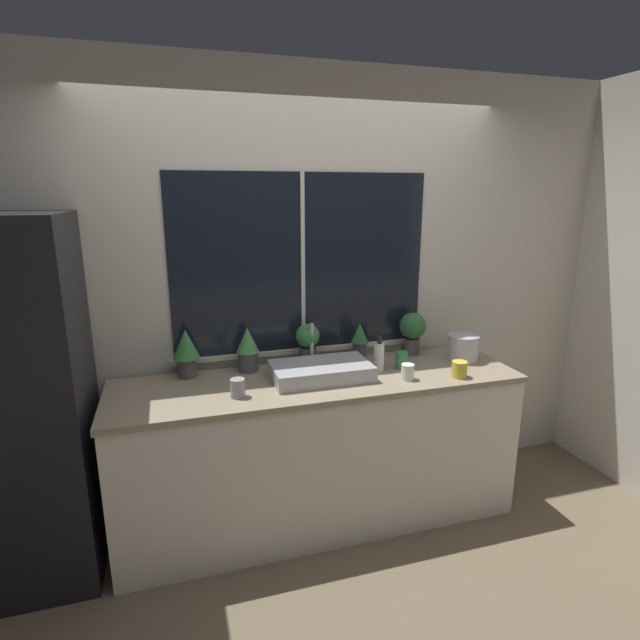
% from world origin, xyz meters
% --- Properties ---
extents(ground_plane, '(14.00, 14.00, 0.00)m').
position_xyz_m(ground_plane, '(0.00, 0.00, 0.00)').
color(ground_plane, brown).
extents(wall_back, '(8.00, 0.09, 2.70)m').
position_xyz_m(wall_back, '(0.00, 0.71, 1.35)').
color(wall_back, beige).
rests_on(wall_back, ground_plane).
extents(wall_right, '(0.06, 7.00, 2.70)m').
position_xyz_m(wall_right, '(2.13, 1.50, 1.35)').
color(wall_right, beige).
rests_on(wall_right, ground_plane).
extents(counter, '(2.37, 0.66, 0.92)m').
position_xyz_m(counter, '(0.00, 0.32, 0.46)').
color(counter, silver).
rests_on(counter, ground_plane).
extents(refrigerator, '(0.61, 0.67, 1.88)m').
position_xyz_m(refrigerator, '(-1.54, 0.33, 0.94)').
color(refrigerator, black).
rests_on(refrigerator, ground_plane).
extents(sink, '(0.57, 0.38, 0.28)m').
position_xyz_m(sink, '(0.01, 0.32, 0.96)').
color(sink, '#ADADB2').
rests_on(sink, counter).
extents(potted_plant_far_left, '(0.16, 0.16, 0.29)m').
position_xyz_m(potted_plant_far_left, '(-0.73, 0.57, 1.08)').
color(potted_plant_far_left, '#4C4C51').
rests_on(potted_plant_far_left, counter).
extents(potted_plant_left, '(0.14, 0.14, 0.27)m').
position_xyz_m(potted_plant_left, '(-0.37, 0.57, 1.06)').
color(potted_plant_left, '#4C4C51').
rests_on(potted_plant_left, counter).
extents(potted_plant_center, '(0.15, 0.15, 0.26)m').
position_xyz_m(potted_plant_center, '(0.00, 0.57, 1.07)').
color(potted_plant_center, '#4C4C51').
rests_on(potted_plant_center, counter).
extents(potted_plant_right, '(0.11, 0.11, 0.24)m').
position_xyz_m(potted_plant_right, '(0.35, 0.57, 1.05)').
color(potted_plant_right, '#4C4C51').
rests_on(potted_plant_right, counter).
extents(potted_plant_far_right, '(0.17, 0.17, 0.28)m').
position_xyz_m(potted_plant_far_right, '(0.72, 0.57, 1.09)').
color(potted_plant_far_right, '#4C4C51').
rests_on(potted_plant_far_right, counter).
extents(soap_bottle, '(0.06, 0.06, 0.22)m').
position_xyz_m(soap_bottle, '(0.39, 0.35, 1.01)').
color(soap_bottle, white).
rests_on(soap_bottle, counter).
extents(mug_white, '(0.08, 0.08, 0.09)m').
position_xyz_m(mug_white, '(0.48, 0.15, 0.96)').
color(mug_white, white).
rests_on(mug_white, counter).
extents(mug_yellow, '(0.09, 0.09, 0.10)m').
position_xyz_m(mug_yellow, '(0.79, 0.10, 0.97)').
color(mug_yellow, gold).
rests_on(mug_yellow, counter).
extents(mug_grey, '(0.08, 0.08, 0.10)m').
position_xyz_m(mug_grey, '(-0.49, 0.18, 0.97)').
color(mug_grey, gray).
rests_on(mug_grey, counter).
extents(mug_green, '(0.07, 0.07, 0.10)m').
position_xyz_m(mug_green, '(0.53, 0.34, 0.97)').
color(mug_green, '#38844C').
rests_on(mug_green, counter).
extents(kettle, '(0.20, 0.20, 0.19)m').
position_xyz_m(kettle, '(0.97, 0.36, 1.01)').
color(kettle, '#B2B2B7').
rests_on(kettle, counter).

